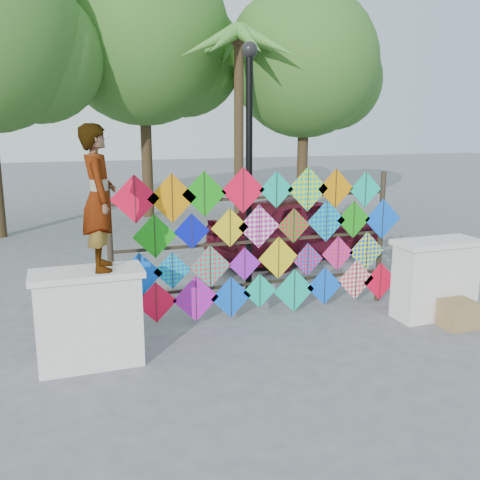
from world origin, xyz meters
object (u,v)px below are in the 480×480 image
(kite_rack, at_px, (264,243))
(vendor_woman, at_px, (99,198))
(sedan, at_px, (298,226))
(lamppost, at_px, (249,147))

(kite_rack, xyz_separation_m, vendor_woman, (-2.58, -0.93, 0.96))
(kite_rack, distance_m, sedan, 4.08)
(lamppost, bearing_deg, vendor_woman, -141.80)
(vendor_woman, height_order, sedan, vendor_woman)
(vendor_woman, xyz_separation_m, sedan, (4.80, 4.31, -1.44))
(vendor_woman, height_order, lamppost, lamppost)
(kite_rack, bearing_deg, vendor_woman, -160.25)
(sedan, relative_size, lamppost, 0.99)
(kite_rack, distance_m, vendor_woman, 2.91)
(lamppost, bearing_deg, kite_rack, -99.60)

